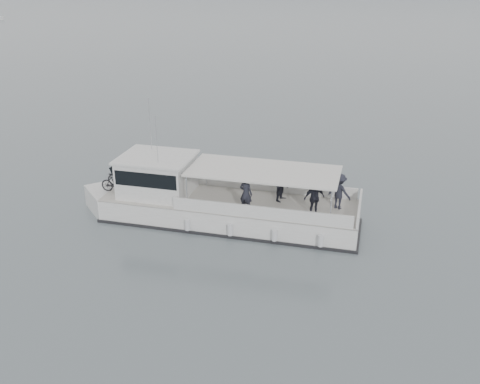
% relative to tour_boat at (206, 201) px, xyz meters
% --- Properties ---
extents(ground, '(1400.00, 1400.00, 0.00)m').
position_rel_tour_boat_xyz_m(ground, '(-4.02, 1.82, -0.94)').
color(ground, slate).
rests_on(ground, ground).
extents(tour_boat, '(13.69, 4.01, 5.70)m').
position_rel_tour_boat_xyz_m(tour_boat, '(0.00, 0.00, 0.00)').
color(tour_boat, white).
rests_on(tour_boat, ground).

